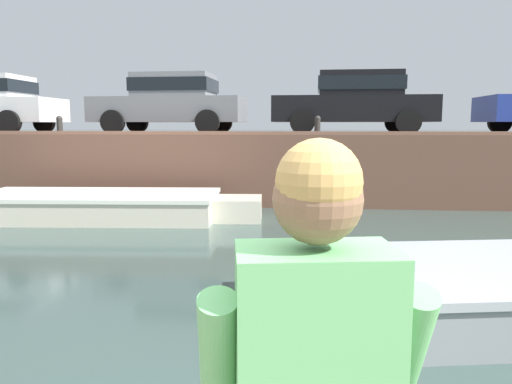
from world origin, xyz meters
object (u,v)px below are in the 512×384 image
Objects in this scene: car_centre_black at (355,100)px; mooring_bollard_west at (60,124)px; car_left_inner_grey at (172,101)px; mooring_bollard_mid at (317,124)px; boat_moored_west_cream at (110,206)px.

car_centre_black is 9.15× the size of mooring_bollard_west.
car_left_inner_grey reaches higher than mooring_bollard_mid.
mooring_bollard_west is at bearing 180.00° from mooring_bollard_mid.
mooring_bollard_mid is (4.36, 1.88, 1.69)m from boat_moored_west_cream.
car_centre_black is at bearing 50.89° from mooring_bollard_mid.
car_left_inner_grey and car_centre_black have the same top height.
car_centre_black is 7.39m from mooring_bollard_west.
car_left_inner_grey is 8.98× the size of mooring_bollard_west.
mooring_bollard_mid is (-0.99, -1.21, -0.61)m from car_centre_black.
mooring_bollard_mid is at bearing 23.39° from boat_moored_west_cream.
car_left_inner_grey is at bearing 162.22° from mooring_bollard_mid.
car_left_inner_grey is at bearing 25.91° from mooring_bollard_west.
boat_moored_west_cream is 6.59m from car_centre_black.
car_left_inner_grey is at bearing 79.49° from boat_moored_west_cream.
car_left_inner_grey is (0.57, 3.10, 2.30)m from boat_moored_west_cream.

